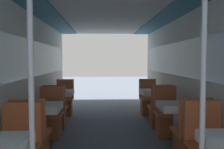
% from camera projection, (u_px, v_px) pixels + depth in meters
% --- Properties ---
extents(wall_left, '(0.05, 8.34, 2.26)m').
position_uv_depth(wall_left, '(22.00, 74.00, 4.11)').
color(wall_left, silver).
rests_on(wall_left, ground_plane).
extents(wall_right, '(0.05, 8.34, 2.26)m').
position_uv_depth(wall_right, '(195.00, 74.00, 4.24)').
color(wall_right, silver).
rests_on(wall_right, ground_plane).
extents(ceiling_panel, '(2.89, 8.34, 0.07)m').
position_uv_depth(ceiling_panel, '(110.00, 6.00, 4.11)').
color(ceiling_panel, silver).
rests_on(ceiling_panel, wall_left).
extents(support_pole_left_0, '(0.05, 0.05, 2.26)m').
position_uv_depth(support_pole_left_0, '(31.00, 93.00, 2.13)').
color(support_pole_left_0, silver).
rests_on(support_pole_left_0, ground_plane).
extents(dining_table_left_1, '(0.57, 0.57, 0.72)m').
position_uv_depth(dining_table_left_1, '(42.00, 112.00, 3.93)').
color(dining_table_left_1, '#4C4C51').
rests_on(dining_table_left_1, ground_plane).
extents(chair_left_near_1, '(0.44, 0.44, 0.92)m').
position_uv_depth(chair_left_near_1, '(32.00, 144.00, 3.34)').
color(chair_left_near_1, brown).
rests_on(chair_left_near_1, ground_plane).
extents(chair_left_far_1, '(0.44, 0.44, 0.92)m').
position_uv_depth(chair_left_far_1, '(50.00, 122.00, 4.55)').
color(chair_left_far_1, brown).
rests_on(chair_left_far_1, ground_plane).
extents(dining_table_left_2, '(0.57, 0.57, 0.72)m').
position_uv_depth(dining_table_left_2, '(60.00, 96.00, 5.71)').
color(dining_table_left_2, '#4C4C51').
rests_on(dining_table_left_2, ground_plane).
extents(chair_left_near_2, '(0.44, 0.44, 0.92)m').
position_uv_depth(chair_left_near_2, '(56.00, 115.00, 5.12)').
color(chair_left_near_2, brown).
rests_on(chair_left_near_2, ground_plane).
extents(chair_left_far_2, '(0.44, 0.44, 0.92)m').
position_uv_depth(chair_left_far_2, '(64.00, 105.00, 6.34)').
color(chair_left_far_2, brown).
rests_on(chair_left_far_2, ground_plane).
extents(support_pole_right_0, '(0.05, 0.05, 2.26)m').
position_uv_depth(support_pole_right_0, '(203.00, 92.00, 2.20)').
color(support_pole_right_0, silver).
rests_on(support_pole_right_0, ground_plane).
extents(dining_table_right_1, '(0.57, 0.57, 0.72)m').
position_uv_depth(dining_table_right_1, '(177.00, 111.00, 4.03)').
color(dining_table_right_1, '#4C4C51').
rests_on(dining_table_right_1, ground_plane).
extents(chair_right_near_1, '(0.44, 0.44, 0.92)m').
position_uv_depth(chair_right_near_1, '(190.00, 142.00, 3.44)').
color(chair_right_near_1, brown).
rests_on(chair_right_near_1, ground_plane).
extents(chair_right_far_1, '(0.44, 0.44, 0.92)m').
position_uv_depth(chair_right_far_1, '(167.00, 121.00, 4.65)').
color(chair_right_far_1, brown).
rests_on(chair_right_far_1, ground_plane).
extents(dining_table_right_2, '(0.57, 0.57, 0.72)m').
position_uv_depth(dining_table_right_2, '(154.00, 95.00, 5.81)').
color(dining_table_right_2, '#4C4C51').
rests_on(dining_table_right_2, ground_plane).
extents(chair_right_near_2, '(0.44, 0.44, 0.92)m').
position_uv_depth(chair_right_near_2, '(160.00, 114.00, 5.22)').
color(chair_right_near_2, brown).
rests_on(chair_right_near_2, ground_plane).
extents(chair_right_far_2, '(0.44, 0.44, 0.92)m').
position_uv_depth(chair_right_far_2, '(148.00, 104.00, 6.44)').
color(chair_right_far_2, brown).
rests_on(chair_right_far_2, ground_plane).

